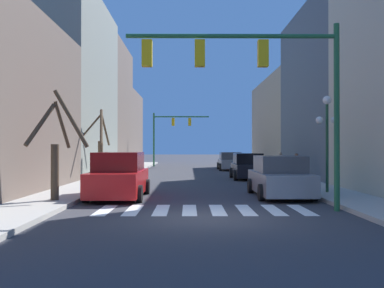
% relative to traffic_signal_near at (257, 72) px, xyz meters
% --- Properties ---
extents(ground_plane, '(240.00, 240.00, 0.00)m').
position_rel_traffic_signal_near_xyz_m(ground_plane, '(-1.67, -1.36, -4.40)').
color(ground_plane, '#38383D').
extents(sidewalk_left, '(2.19, 90.00, 0.15)m').
position_rel_traffic_signal_near_xyz_m(sidewalk_left, '(-7.22, -1.36, -4.33)').
color(sidewalk_left, '#ADA89E').
rests_on(sidewalk_left, ground_plane).
extents(building_row_left, '(6.00, 53.46, 12.53)m').
position_rel_traffic_signal_near_xyz_m(building_row_left, '(-11.32, 19.80, 0.89)').
color(building_row_left, '#66564C').
rests_on(building_row_left, ground_plane).
extents(building_row_right, '(6.00, 43.70, 13.71)m').
position_rel_traffic_signal_near_xyz_m(building_row_right, '(7.97, 12.05, 1.34)').
color(building_row_right, '#BCB299').
rests_on(building_row_right, ground_plane).
extents(crosswalk_stripes, '(6.75, 2.60, 0.01)m').
position_rel_traffic_signal_near_xyz_m(crosswalk_stripes, '(-1.67, 0.27, -4.40)').
color(crosswalk_stripes, white).
rests_on(crosswalk_stripes, ground_plane).
extents(traffic_signal_near, '(6.75, 0.28, 5.93)m').
position_rel_traffic_signal_near_xyz_m(traffic_signal_near, '(0.00, 0.00, 0.00)').
color(traffic_signal_near, '#236038').
rests_on(traffic_signal_near, ground_plane).
extents(traffic_signal_far, '(5.98, 0.28, 5.71)m').
position_rel_traffic_signal_near_xyz_m(traffic_signal_far, '(-4.14, 33.74, -0.28)').
color(traffic_signal_far, '#236038').
rests_on(traffic_signal_far, ground_plane).
extents(street_lamp_right_corner, '(0.95, 0.36, 4.02)m').
position_rel_traffic_signal_near_xyz_m(street_lamp_right_corner, '(3.62, 4.52, -1.40)').
color(street_lamp_right_corner, '#1E4C2D').
rests_on(street_lamp_right_corner, sidewalk_right).
extents(car_parked_left_near, '(2.16, 4.82, 1.82)m').
position_rel_traffic_signal_near_xyz_m(car_parked_left_near, '(-4.92, 3.72, -3.56)').
color(car_parked_left_near, red).
rests_on(car_parked_left_near, ground_plane).
extents(car_parked_left_mid, '(2.17, 4.77, 1.60)m').
position_rel_traffic_signal_near_xyz_m(car_parked_left_mid, '(1.57, 26.08, -3.65)').
color(car_parked_left_mid, gray).
rests_on(car_parked_left_mid, ground_plane).
extents(car_driving_away_lane, '(2.07, 4.17, 1.65)m').
position_rel_traffic_signal_near_xyz_m(car_driving_away_lane, '(1.62, 14.41, -3.63)').
color(car_driving_away_lane, black).
rests_on(car_driving_away_lane, ground_plane).
extents(car_parked_left_far, '(2.19, 4.86, 1.67)m').
position_rel_traffic_signal_near_xyz_m(car_parked_left_far, '(1.56, 4.16, -3.62)').
color(car_parked_left_far, gray).
rests_on(car_parked_left_far, ground_plane).
extents(pedestrian_waiting_at_curb, '(0.65, 0.35, 1.56)m').
position_rel_traffic_signal_near_xyz_m(pedestrian_waiting_at_curb, '(3.90, 15.32, -3.33)').
color(pedestrian_waiting_at_curb, '#282D47').
rests_on(pedestrian_waiting_at_curb, sidewalk_right).
extents(pedestrian_crossing_street, '(0.46, 0.58, 1.55)m').
position_rel_traffic_signal_near_xyz_m(pedestrian_crossing_street, '(3.82, 10.71, -3.34)').
color(pedestrian_crossing_street, '#4C4C51').
rests_on(pedestrian_crossing_street, sidewalk_right).
extents(street_tree_left_far, '(1.98, 1.70, 3.91)m').
position_rel_traffic_signal_near_xyz_m(street_tree_left_far, '(-6.83, 1.74, -2.50)').
color(street_tree_left_far, '#473828').
rests_on(street_tree_left_far, sidewalk_left).
extents(street_tree_right_far, '(1.88, 3.62, 4.16)m').
position_rel_traffic_signal_near_xyz_m(street_tree_right_far, '(-7.40, 12.47, -2.33)').
color(street_tree_right_far, brown).
rests_on(street_tree_right_far, sidewalk_left).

